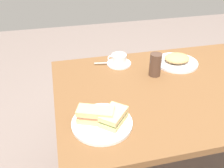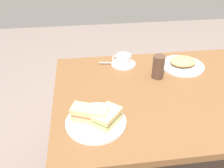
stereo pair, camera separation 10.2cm
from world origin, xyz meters
name	(u,v)px [view 1 (the left image)]	position (x,y,z in m)	size (l,w,h in m)	color
dining_table	(183,102)	(0.00, 0.00, 0.59)	(1.33, 0.84, 0.70)	brown
sandwich_plate	(102,123)	(-0.48, -0.20, 0.71)	(0.25, 0.25, 0.01)	silver
sandwich_front	(96,115)	(-0.50, -0.18, 0.75)	(0.16, 0.12, 0.06)	#E0B875
sandwich_back	(114,117)	(-0.43, -0.21, 0.74)	(0.14, 0.14, 0.05)	#DDC07B
coffee_saucer	(119,64)	(-0.28, 0.29, 0.71)	(0.14, 0.14, 0.01)	white
coffee_cup	(119,58)	(-0.28, 0.29, 0.74)	(0.11, 0.09, 0.05)	silver
spoon	(106,63)	(-0.36, 0.31, 0.72)	(0.10, 0.03, 0.01)	silver
side_plate	(176,63)	(0.05, 0.22, 0.71)	(0.25, 0.25, 0.01)	white
side_food_pile	(177,58)	(0.05, 0.22, 0.74)	(0.15, 0.12, 0.04)	tan
drinking_glass	(155,65)	(-0.12, 0.13, 0.77)	(0.06, 0.06, 0.13)	#4F3629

